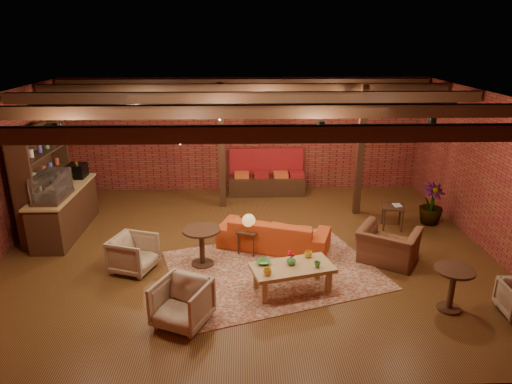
{
  "coord_description": "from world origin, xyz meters",
  "views": [
    {
      "loc": [
        -0.06,
        -8.71,
        4.34
      ],
      "look_at": [
        0.2,
        0.2,
        1.22
      ],
      "focal_mm": 32.0,
      "sensor_mm": 36.0,
      "label": 1
    }
  ],
  "objects_px": {
    "sofa": "(274,233)",
    "coffee_table": "(291,269)",
    "round_table_left": "(202,241)",
    "armchair_a": "(133,252)",
    "side_table_book": "(393,207)",
    "armchair_right": "(389,240)",
    "plant_tall": "(437,164)",
    "round_table_right": "(453,283)",
    "armchair_b": "(182,301)",
    "side_table_lamp": "(249,224)"
  },
  "relations": [
    {
      "from": "sofa",
      "to": "coffee_table",
      "type": "distance_m",
      "value": 1.74
    },
    {
      "from": "round_table_left",
      "to": "armchair_a",
      "type": "height_order",
      "value": "armchair_a"
    },
    {
      "from": "coffee_table",
      "to": "side_table_book",
      "type": "height_order",
      "value": "coffee_table"
    },
    {
      "from": "armchair_right",
      "to": "plant_tall",
      "type": "bearing_deg",
      "value": -97.7
    },
    {
      "from": "sofa",
      "to": "round_table_right",
      "type": "distance_m",
      "value": 3.65
    },
    {
      "from": "armchair_b",
      "to": "plant_tall",
      "type": "bearing_deg",
      "value": 59.36
    },
    {
      "from": "round_table_right",
      "to": "armchair_a",
      "type": "bearing_deg",
      "value": 164.86
    },
    {
      "from": "armchair_a",
      "to": "armchair_b",
      "type": "xyz_separation_m",
      "value": [
        1.14,
        -1.74,
        0.02
      ]
    },
    {
      "from": "coffee_table",
      "to": "armchair_b",
      "type": "distance_m",
      "value": 2.02
    },
    {
      "from": "armchair_right",
      "to": "plant_tall",
      "type": "distance_m",
      "value": 2.68
    },
    {
      "from": "armchair_a",
      "to": "round_table_right",
      "type": "distance_m",
      "value": 5.7
    },
    {
      "from": "armchair_b",
      "to": "plant_tall",
      "type": "xyz_separation_m",
      "value": [
        5.43,
        3.83,
        1.09
      ]
    },
    {
      "from": "coffee_table",
      "to": "side_table_book",
      "type": "relative_size",
      "value": 2.66
    },
    {
      "from": "coffee_table",
      "to": "side_table_book",
      "type": "xyz_separation_m",
      "value": [
        2.64,
        2.67,
        0.08
      ]
    },
    {
      "from": "side_table_lamp",
      "to": "round_table_right",
      "type": "height_order",
      "value": "side_table_lamp"
    },
    {
      "from": "coffee_table",
      "to": "round_table_left",
      "type": "bearing_deg",
      "value": 148.6
    },
    {
      "from": "sofa",
      "to": "armchair_a",
      "type": "distance_m",
      "value": 2.89
    },
    {
      "from": "armchair_b",
      "to": "side_table_book",
      "type": "height_order",
      "value": "armchair_b"
    },
    {
      "from": "sofa",
      "to": "armchair_a",
      "type": "relative_size",
      "value": 2.99
    },
    {
      "from": "sofa",
      "to": "plant_tall",
      "type": "relative_size",
      "value": 0.77
    },
    {
      "from": "side_table_book",
      "to": "round_table_right",
      "type": "bearing_deg",
      "value": -91.36
    },
    {
      "from": "round_table_left",
      "to": "plant_tall",
      "type": "relative_size",
      "value": 0.26
    },
    {
      "from": "round_table_left",
      "to": "armchair_right",
      "type": "height_order",
      "value": "armchair_right"
    },
    {
      "from": "side_table_lamp",
      "to": "round_table_left",
      "type": "xyz_separation_m",
      "value": [
        -0.92,
        -0.51,
        -0.13
      ]
    },
    {
      "from": "side_table_lamp",
      "to": "plant_tall",
      "type": "height_order",
      "value": "plant_tall"
    },
    {
      "from": "plant_tall",
      "to": "armchair_right",
      "type": "bearing_deg",
      "value": -130.21
    },
    {
      "from": "armchair_b",
      "to": "armchair_right",
      "type": "bearing_deg",
      "value": 50.95
    },
    {
      "from": "round_table_right",
      "to": "plant_tall",
      "type": "distance_m",
      "value": 3.87
    },
    {
      "from": "armchair_right",
      "to": "coffee_table",
      "type": "bearing_deg",
      "value": 59.03
    },
    {
      "from": "coffee_table",
      "to": "armchair_right",
      "type": "relative_size",
      "value": 1.41
    },
    {
      "from": "armchair_a",
      "to": "armchair_right",
      "type": "distance_m",
      "value": 4.97
    },
    {
      "from": "round_table_left",
      "to": "side_table_lamp",
      "type": "bearing_deg",
      "value": 28.75
    },
    {
      "from": "coffee_table",
      "to": "side_table_book",
      "type": "bearing_deg",
      "value": 45.33
    },
    {
      "from": "armchair_right",
      "to": "side_table_lamp",
      "type": "bearing_deg",
      "value": 22.28
    },
    {
      "from": "armchair_b",
      "to": "armchair_right",
      "type": "relative_size",
      "value": 0.73
    },
    {
      "from": "armchair_right",
      "to": "round_table_right",
      "type": "bearing_deg",
      "value": 140.07
    },
    {
      "from": "side_table_lamp",
      "to": "side_table_book",
      "type": "relative_size",
      "value": 1.47
    },
    {
      "from": "coffee_table",
      "to": "armchair_a",
      "type": "bearing_deg",
      "value": 164.43
    },
    {
      "from": "round_table_left",
      "to": "armchair_a",
      "type": "xyz_separation_m",
      "value": [
        -1.29,
        -0.19,
        -0.13
      ]
    },
    {
      "from": "side_table_lamp",
      "to": "armchair_b",
      "type": "relative_size",
      "value": 1.07
    },
    {
      "from": "armchair_b",
      "to": "armchair_right",
      "type": "distance_m",
      "value": 4.29
    },
    {
      "from": "sofa",
      "to": "coffee_table",
      "type": "bearing_deg",
      "value": 114.97
    },
    {
      "from": "sofa",
      "to": "round_table_right",
      "type": "relative_size",
      "value": 3.05
    },
    {
      "from": "side_table_book",
      "to": "coffee_table",
      "type": "bearing_deg",
      "value": -134.67
    },
    {
      "from": "coffee_table",
      "to": "plant_tall",
      "type": "bearing_deg",
      "value": 38.69
    },
    {
      "from": "side_table_lamp",
      "to": "round_table_left",
      "type": "bearing_deg",
      "value": -151.25
    },
    {
      "from": "round_table_left",
      "to": "round_table_right",
      "type": "xyz_separation_m",
      "value": [
        4.21,
        -1.67,
        -0.02
      ]
    },
    {
      "from": "armchair_a",
      "to": "armchair_b",
      "type": "bearing_deg",
      "value": -127.94
    },
    {
      "from": "armchair_b",
      "to": "plant_tall",
      "type": "relative_size",
      "value": 0.27
    },
    {
      "from": "armchair_b",
      "to": "armchair_a",
      "type": "bearing_deg",
      "value": 147.39
    }
  ]
}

